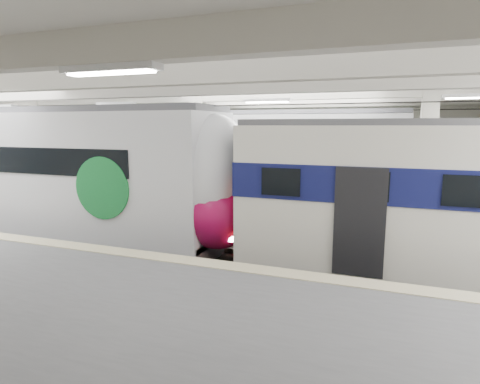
% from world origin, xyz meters
% --- Properties ---
extents(station_hall, '(36.00, 24.00, 5.75)m').
position_xyz_m(station_hall, '(0.00, -1.74, 3.24)').
color(station_hall, black).
rests_on(station_hall, ground).
extents(modern_emu, '(14.82, 3.06, 4.73)m').
position_xyz_m(modern_emu, '(-6.40, -0.00, 2.32)').
color(modern_emu, silver).
rests_on(modern_emu, ground).
extents(far_train, '(15.00, 3.28, 4.73)m').
position_xyz_m(far_train, '(-2.89, 5.50, 2.44)').
color(far_train, silver).
rests_on(far_train, ground).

